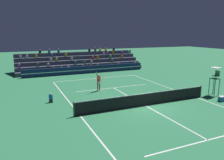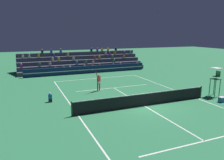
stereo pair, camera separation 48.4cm
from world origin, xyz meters
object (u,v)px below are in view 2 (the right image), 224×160
at_px(umpire_chair, 216,78).
at_px(tennis_ball, 92,86).
at_px(equipment_cooler, 222,99).
at_px(tennis_player, 99,81).
at_px(ball_kid_courtside, 50,98).

height_order(umpire_chair, tennis_ball, umpire_chair).
bearing_deg(equipment_cooler, tennis_player, 138.74).
distance_m(umpire_chair, ball_kid_courtside, 15.19).
bearing_deg(tennis_ball, umpire_chair, -39.99).
xyz_separation_m(ball_kid_courtside, tennis_player, (5.06, 1.86, 0.66)).
height_order(ball_kid_courtside, equipment_cooler, ball_kid_courtside).
distance_m(ball_kid_courtside, equipment_cooler, 14.77).
relative_size(umpire_chair, tennis_player, 1.08).
bearing_deg(tennis_player, ball_kid_courtside, -159.81).
height_order(umpire_chair, ball_kid_courtside, umpire_chair).
bearing_deg(tennis_player, tennis_ball, 89.87).
relative_size(tennis_player, equipment_cooler, 4.96).
relative_size(umpire_chair, tennis_ball, 39.26).
xyz_separation_m(umpire_chair, ball_kid_courtside, (-14.59, 3.99, -1.39)).
bearing_deg(ball_kid_courtside, equipment_cooler, -22.56).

